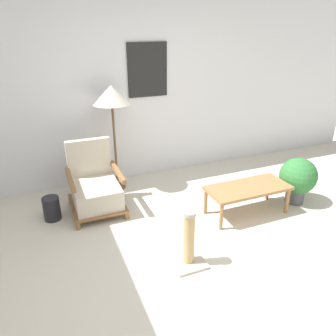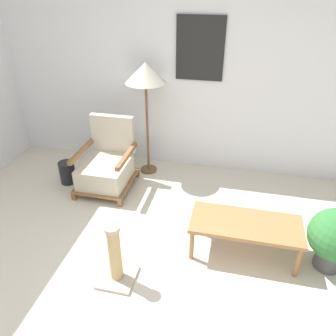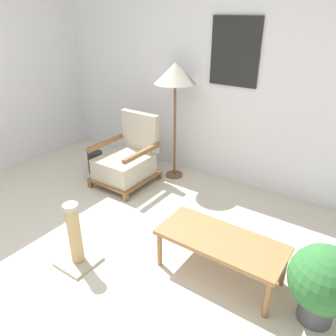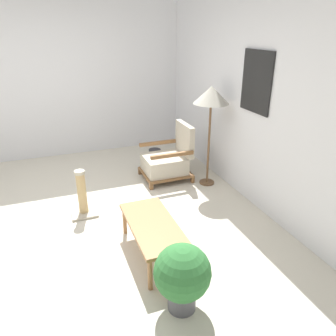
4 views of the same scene
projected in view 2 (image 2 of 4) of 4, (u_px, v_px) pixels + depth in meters
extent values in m
plane|color=beige|center=(124.00, 305.00, 2.63)|extent=(14.00, 14.00, 0.00)
cube|color=silver|center=(183.00, 65.00, 3.95)|extent=(8.00, 0.06, 2.70)
cube|color=black|center=(200.00, 49.00, 3.77)|extent=(0.56, 0.02, 0.72)
cube|color=brown|center=(74.00, 196.00, 3.84)|extent=(0.05, 0.05, 0.08)
cube|color=brown|center=(120.00, 203.00, 3.73)|extent=(0.05, 0.05, 0.08)
cube|color=brown|center=(97.00, 169.00, 4.39)|extent=(0.05, 0.05, 0.08)
cube|color=brown|center=(137.00, 174.00, 4.28)|extent=(0.05, 0.05, 0.08)
cube|color=brown|center=(107.00, 181.00, 4.03)|extent=(0.62, 0.70, 0.03)
cube|color=#BCB29E|center=(105.00, 172.00, 3.94)|extent=(0.54, 0.60, 0.25)
cube|color=#BCB29E|center=(113.00, 133.00, 4.04)|extent=(0.54, 0.08, 0.47)
cube|color=brown|center=(82.00, 151.00, 3.89)|extent=(0.05, 0.64, 0.05)
cube|color=brown|center=(127.00, 156.00, 3.78)|extent=(0.05, 0.64, 0.05)
cylinder|color=brown|center=(149.00, 169.00, 4.43)|extent=(0.22, 0.22, 0.03)
cylinder|color=brown|center=(147.00, 129.00, 4.13)|extent=(0.03, 0.03, 1.17)
cone|color=#B2AD9E|center=(145.00, 73.00, 3.77)|extent=(0.48, 0.48, 0.23)
cube|color=olive|center=(246.00, 224.00, 2.96)|extent=(1.00, 0.45, 0.04)
cylinder|color=olive|center=(192.00, 245.00, 2.99)|extent=(0.04, 0.04, 0.33)
cylinder|color=olive|center=(298.00, 262.00, 2.81)|extent=(0.04, 0.04, 0.33)
cylinder|color=olive|center=(198.00, 219.00, 3.29)|extent=(0.04, 0.04, 0.33)
cylinder|color=olive|center=(294.00, 233.00, 3.12)|extent=(0.04, 0.04, 0.33)
cylinder|color=black|center=(67.00, 172.00, 4.12)|extent=(0.20, 0.20, 0.28)
cylinder|color=#4C4C51|center=(328.00, 259.00, 2.94)|extent=(0.23, 0.23, 0.17)
sphere|color=#2D6B33|center=(336.00, 235.00, 2.80)|extent=(0.47, 0.47, 0.47)
cube|color=#B2A893|center=(117.00, 277.00, 2.85)|extent=(0.31, 0.31, 0.03)
cylinder|color=tan|center=(115.00, 254.00, 2.71)|extent=(0.11, 0.11, 0.52)
cylinder|color=#B2A893|center=(112.00, 229.00, 2.57)|extent=(0.13, 0.13, 0.04)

